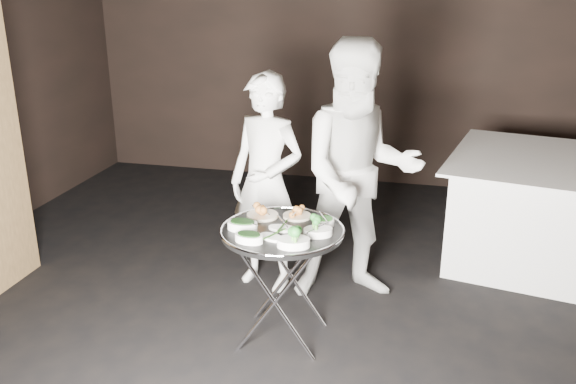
% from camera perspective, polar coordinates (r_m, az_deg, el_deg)
% --- Properties ---
extents(floor, '(6.00, 7.00, 0.05)m').
position_cam_1_polar(floor, '(3.95, -0.74, -14.95)').
color(floor, black).
rests_on(floor, ground).
extents(wall_back, '(6.00, 0.05, 3.00)m').
position_cam_1_polar(wall_back, '(6.76, 6.76, 13.37)').
color(wall_back, black).
rests_on(wall_back, floor).
extents(tray_stand, '(0.51, 0.43, 0.74)m').
position_cam_1_polar(tray_stand, '(3.85, -0.53, -8.24)').
color(tray_stand, silver).
rests_on(tray_stand, floor).
extents(serving_tray, '(0.76, 0.76, 0.04)m').
position_cam_1_polar(serving_tray, '(3.71, -0.54, -3.67)').
color(serving_tray, black).
rests_on(serving_tray, tray_stand).
extents(potato_plate_a, '(0.21, 0.21, 0.07)m').
position_cam_1_polar(potato_plate_a, '(3.89, -2.41, -1.87)').
color(potato_plate_a, beige).
rests_on(potato_plate_a, serving_tray).
extents(potato_plate_b, '(0.18, 0.18, 0.06)m').
position_cam_1_polar(potato_plate_b, '(3.88, 0.84, -1.97)').
color(potato_plate_b, beige).
rests_on(potato_plate_b, serving_tray).
extents(greens_bowl, '(0.11, 0.11, 0.06)m').
position_cam_1_polar(greens_bowl, '(3.76, 3.53, -2.68)').
color(greens_bowl, white).
rests_on(greens_bowl, serving_tray).
extents(asparagus_plate_a, '(0.18, 0.11, 0.04)m').
position_cam_1_polar(asparagus_plate_a, '(3.69, -0.55, -3.33)').
color(asparagus_plate_a, white).
rests_on(asparagus_plate_a, serving_tray).
extents(asparagus_plate_b, '(0.18, 0.15, 0.03)m').
position_cam_1_polar(asparagus_plate_b, '(3.57, -1.53, -4.18)').
color(asparagus_plate_b, white).
rests_on(asparagus_plate_b, serving_tray).
extents(spinach_bowl_a, '(0.19, 0.13, 0.08)m').
position_cam_1_polar(spinach_bowl_a, '(3.70, -4.29, -3.02)').
color(spinach_bowl_a, white).
rests_on(spinach_bowl_a, serving_tray).
extents(spinach_bowl_b, '(0.19, 0.14, 0.07)m').
position_cam_1_polar(spinach_bowl_b, '(3.53, -3.68, -4.18)').
color(spinach_bowl_b, white).
rests_on(spinach_bowl_b, serving_tray).
extents(broccoli_bowl_a, '(0.21, 0.18, 0.07)m').
position_cam_1_polar(broccoli_bowl_a, '(3.61, 2.83, -3.58)').
color(broccoli_bowl_a, white).
rests_on(broccoli_bowl_a, serving_tray).
extents(broccoli_bowl_b, '(0.22, 0.18, 0.08)m').
position_cam_1_polar(broccoli_bowl_b, '(3.46, 0.52, -4.57)').
color(broccoli_bowl_b, white).
rests_on(broccoli_bowl_b, serving_tray).
extents(serving_utensils, '(0.59, 0.45, 0.01)m').
position_cam_1_polar(serving_utensils, '(3.74, -0.04, -2.43)').
color(serving_utensils, silver).
rests_on(serving_utensils, serving_tray).
extents(waiter_left, '(0.67, 0.54, 1.60)m').
position_cam_1_polar(waiter_left, '(4.39, -2.05, 0.80)').
color(waiter_left, silver).
rests_on(waiter_left, floor).
extents(waiter_right, '(1.07, 0.94, 1.84)m').
position_cam_1_polar(waiter_right, '(4.23, 6.64, 1.68)').
color(waiter_right, silver).
rests_on(waiter_right, floor).
extents(dining_table, '(1.51, 1.51, 0.86)m').
position_cam_1_polar(dining_table, '(5.32, 22.97, -1.61)').
color(dining_table, white).
rests_on(dining_table, floor).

